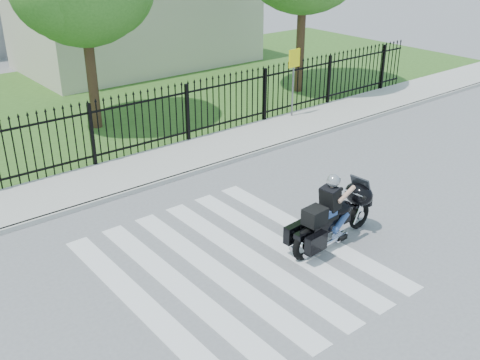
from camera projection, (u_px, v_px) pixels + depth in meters
ground at (234, 265)px, 10.82m from camera, size 120.00×120.00×0.00m
crosswalk at (234, 264)px, 10.82m from camera, size 5.00×5.50×0.01m
sidewalk at (113, 178)px, 14.34m from camera, size 40.00×2.00×0.12m
curb at (132, 191)px, 13.63m from camera, size 40.00×0.12×0.12m
grass_strip at (19, 113)px, 19.31m from camera, size 40.00×12.00×0.02m
iron_fence at (92, 136)px, 14.69m from camera, size 26.00×0.04×1.80m
building_low at (137, 25)px, 25.39m from camera, size 10.00×6.00×3.50m
motorcycle_rider at (332, 215)px, 11.28m from camera, size 2.41×0.84×1.59m
traffic_sign at (294, 69)px, 18.09m from camera, size 0.48×0.08×2.21m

